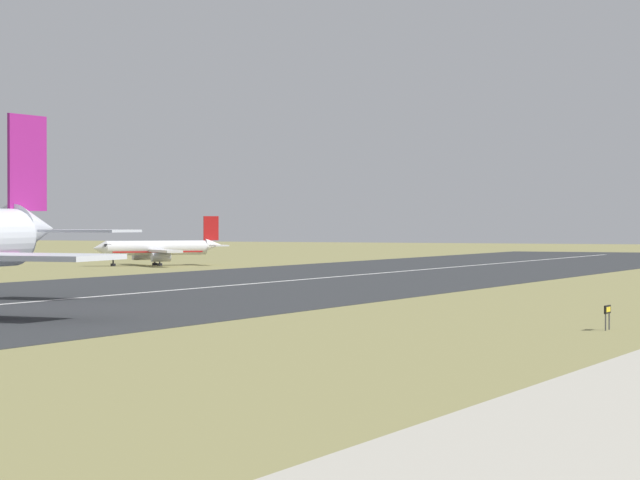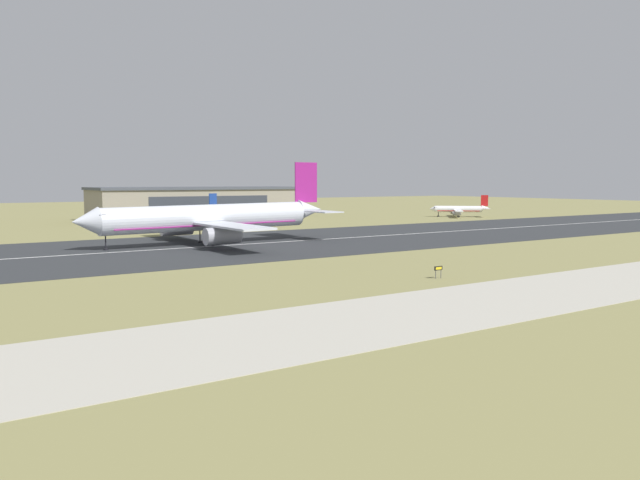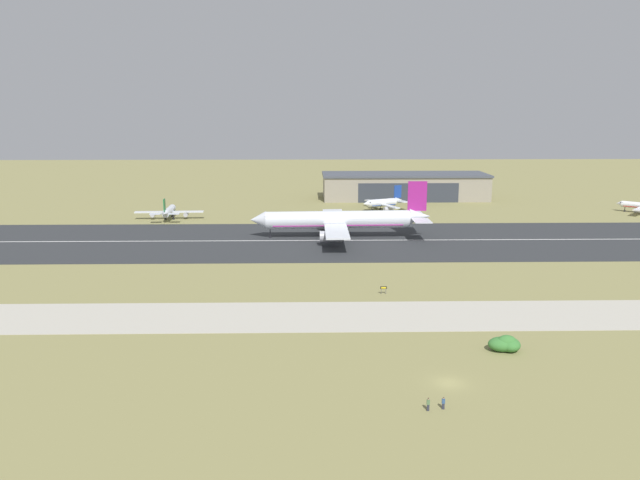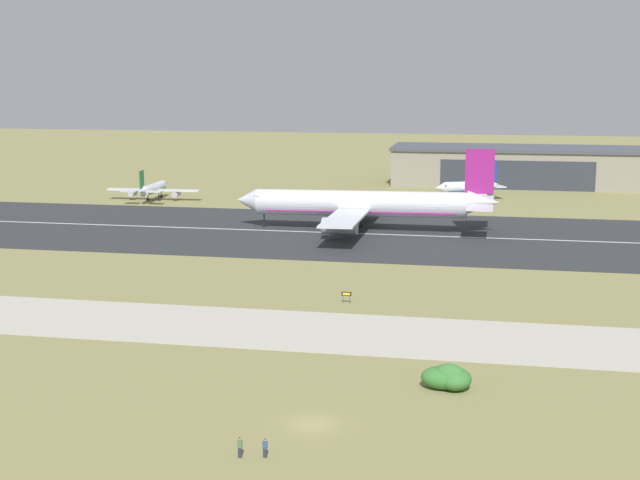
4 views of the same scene
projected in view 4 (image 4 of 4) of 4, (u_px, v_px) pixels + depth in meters
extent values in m
plane|color=olive|center=(380.00, 295.00, 131.07)|extent=(717.36, 717.36, 0.00)
cube|color=#2B2D30|center=(411.00, 235.00, 179.27)|extent=(477.36, 55.88, 0.06)
cube|color=silver|center=(411.00, 235.00, 179.26)|extent=(429.63, 0.70, 0.01)
cube|color=#B2AD9E|center=(360.00, 333.00, 111.78)|extent=(358.02, 17.70, 0.05)
cube|color=gray|center=(516.00, 168.00, 259.59)|extent=(70.83, 22.83, 10.29)
cube|color=#424751|center=(517.00, 148.00, 258.56)|extent=(71.83, 23.83, 0.90)
cube|color=#2D333D|center=(517.00, 175.00, 248.71)|extent=(42.50, 0.12, 8.23)
cylinder|color=silver|center=(360.00, 203.00, 184.55)|extent=(43.94, 5.66, 5.75)
cone|color=silver|center=(248.00, 200.00, 189.28)|extent=(4.89, 5.36, 5.37)
cone|color=silver|center=(484.00, 202.00, 179.49)|extent=(6.47, 4.84, 4.86)
cube|color=black|center=(259.00, 196.00, 188.57)|extent=(1.14, 4.54, 0.45)
cube|color=#991E7A|center=(360.00, 210.00, 184.82)|extent=(39.50, 5.36, 0.58)
cube|color=silver|center=(366.00, 199.00, 198.20)|extent=(6.78, 22.34, 0.46)
cylinder|color=#A8A8B2|center=(359.00, 208.00, 197.08)|extent=(6.98, 3.36, 3.37)
cube|color=silver|center=(345.00, 218.00, 171.59)|extent=(6.78, 22.34, 0.46)
cylinder|color=#A8A8B2|center=(340.00, 226.00, 173.91)|extent=(6.98, 3.36, 3.37)
cube|color=#991E7A|center=(480.00, 171.00, 178.53)|extent=(5.80, 0.32, 9.06)
cube|color=silver|center=(482.00, 198.00, 186.12)|extent=(5.13, 8.19, 0.24)
cube|color=silver|center=(480.00, 208.00, 173.13)|extent=(5.13, 8.19, 0.24)
cylinder|color=black|center=(264.00, 220.00, 189.34)|extent=(0.24, 0.24, 2.96)
cylinder|color=black|center=(264.00, 226.00, 189.57)|extent=(0.84, 0.84, 0.44)
cylinder|color=black|center=(361.00, 221.00, 188.46)|extent=(0.24, 0.24, 2.96)
cylinder|color=black|center=(361.00, 226.00, 188.70)|extent=(0.84, 0.84, 0.44)
cylinder|color=black|center=(356.00, 226.00, 182.31)|extent=(0.24, 0.24, 2.96)
cylinder|color=black|center=(356.00, 232.00, 182.54)|extent=(0.84, 0.84, 0.44)
cylinder|color=silver|center=(466.00, 187.00, 232.30)|extent=(11.71, 7.34, 2.95)
cone|color=silver|center=(440.00, 188.00, 230.75)|extent=(3.62, 3.77, 2.95)
cone|color=silver|center=(493.00, 184.00, 233.84)|extent=(4.31, 3.86, 2.66)
cube|color=black|center=(445.00, 185.00, 230.96)|extent=(2.02, 2.74, 0.44)
cube|color=navy|center=(466.00, 190.00, 232.44)|extent=(10.60, 6.74, 0.20)
cube|color=silver|center=(455.00, 186.00, 238.75)|extent=(6.15, 10.40, 0.40)
cylinder|color=#A8A8B2|center=(455.00, 191.00, 238.07)|extent=(4.25, 3.22, 1.83)
cube|color=silver|center=(475.00, 192.00, 225.93)|extent=(6.15, 10.40, 0.40)
cylinder|color=#A8A8B2|center=(472.00, 197.00, 226.85)|extent=(4.25, 3.22, 1.83)
cube|color=navy|center=(491.00, 171.00, 233.09)|extent=(3.05, 1.55, 5.02)
cube|color=silver|center=(486.00, 183.00, 237.40)|extent=(4.39, 5.27, 0.24)
cube|color=silver|center=(498.00, 186.00, 230.25)|extent=(4.39, 5.27, 0.24)
cylinder|color=black|center=(449.00, 196.00, 231.71)|extent=(0.24, 0.24, 1.48)
cylinder|color=black|center=(449.00, 198.00, 231.81)|extent=(0.84, 0.84, 0.44)
cylinder|color=black|center=(464.00, 195.00, 234.46)|extent=(0.24, 0.24, 1.48)
cylinder|color=black|center=(464.00, 197.00, 234.55)|extent=(0.84, 0.84, 0.44)
cylinder|color=black|center=(469.00, 196.00, 231.06)|extent=(0.24, 0.24, 1.48)
cylinder|color=black|center=(469.00, 198.00, 231.16)|extent=(0.84, 0.84, 0.44)
cylinder|color=silver|center=(153.00, 188.00, 228.42)|extent=(3.14, 14.76, 2.49)
cone|color=silver|center=(164.00, 184.00, 236.63)|extent=(2.59, 2.35, 2.49)
cone|color=silver|center=(141.00, 191.00, 219.76)|extent=(2.37, 3.08, 2.24)
cube|color=black|center=(162.00, 183.00, 235.34)|extent=(2.16, 1.19, 0.44)
cube|color=#1E7238|center=(153.00, 191.00, 228.54)|extent=(2.95, 13.29, 0.20)
cube|color=silver|center=(179.00, 190.00, 227.81)|extent=(11.04, 2.87, 0.40)
cylinder|color=#A8A8B2|center=(176.00, 194.00, 228.59)|extent=(1.69, 3.30, 1.54)
cube|color=silver|center=(129.00, 189.00, 229.75)|extent=(11.04, 2.87, 0.40)
cylinder|color=#A8A8B2|center=(133.00, 193.00, 230.28)|extent=(1.69, 3.30, 1.54)
cube|color=#1E7238|center=(142.00, 179.00, 219.66)|extent=(0.40, 2.72, 4.23)
cube|color=silver|center=(154.00, 192.00, 219.36)|extent=(3.91, 2.54, 0.24)
cube|color=silver|center=(129.00, 191.00, 220.27)|extent=(3.91, 2.54, 0.24)
cylinder|color=black|center=(161.00, 194.00, 234.78)|extent=(0.24, 0.24, 1.87)
cylinder|color=black|center=(161.00, 196.00, 234.91)|extent=(0.84, 0.84, 0.44)
cylinder|color=black|center=(159.00, 197.00, 228.40)|extent=(0.24, 0.24, 1.87)
cylinder|color=black|center=(159.00, 200.00, 228.53)|extent=(0.84, 0.84, 0.44)
cylinder|color=black|center=(148.00, 197.00, 228.83)|extent=(0.24, 0.24, 1.87)
cylinder|color=black|center=(148.00, 200.00, 228.96)|extent=(0.84, 0.84, 0.44)
ellipsoid|color=#387533|center=(443.00, 378.00, 92.11)|extent=(4.63, 3.35, 2.34)
ellipsoid|color=#387533|center=(455.00, 379.00, 91.89)|extent=(3.49, 3.96, 2.26)
ellipsoid|color=#387533|center=(449.00, 377.00, 91.73)|extent=(3.52, 2.41, 2.79)
cylinder|color=#4C4C51|center=(343.00, 299.00, 126.44)|extent=(0.10, 0.10, 1.12)
cylinder|color=#4C4C51|center=(350.00, 300.00, 126.25)|extent=(0.10, 0.10, 1.12)
cube|color=black|center=(346.00, 294.00, 126.19)|extent=(1.41, 0.12, 0.56)
cube|color=yellow|center=(346.00, 294.00, 126.13)|extent=(1.07, 0.02, 0.34)
cube|color=#282B38|center=(240.00, 453.00, 75.64)|extent=(0.32, 0.22, 0.87)
cube|color=#4C6B47|center=(240.00, 444.00, 75.49)|extent=(0.40, 0.24, 0.69)
sphere|color=tan|center=(240.00, 439.00, 75.41)|extent=(0.24, 0.24, 0.24)
sphere|color=black|center=(240.00, 438.00, 75.40)|extent=(0.20, 0.20, 0.20)
cube|color=#282B38|center=(265.00, 453.00, 75.67)|extent=(0.32, 0.22, 0.81)
cube|color=#2D4C7A|center=(265.00, 445.00, 75.54)|extent=(0.40, 0.24, 0.64)
sphere|color=tan|center=(265.00, 440.00, 75.46)|extent=(0.22, 0.22, 0.22)
sphere|color=black|center=(265.00, 440.00, 75.45)|extent=(0.19, 0.19, 0.19)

